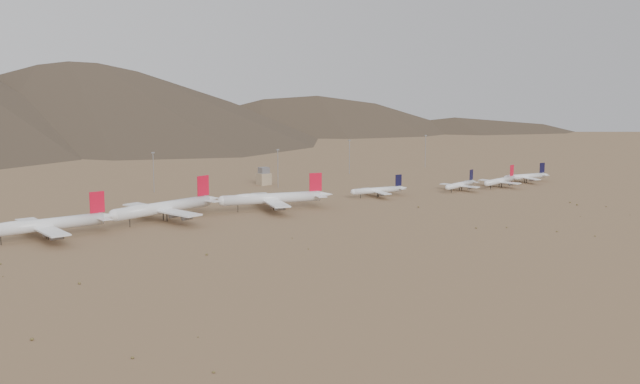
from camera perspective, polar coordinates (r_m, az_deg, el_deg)
ground at (r=428.53m, az=0.66°, el=-1.72°), size 3000.00×3000.00×0.00m
widebody_west at (r=390.29m, az=-18.99°, el=-2.21°), size 67.14×51.62×19.93m
widebody_centre at (r=420.50m, az=-11.07°, el=-1.08°), size 69.37×54.71×21.03m
widebody_east at (r=445.43m, az=-3.40°, el=-0.44°), size 65.21×51.53×19.84m
narrowbody_a at (r=492.42m, az=4.19°, el=0.13°), size 39.42×28.69×13.08m
narrowbody_b at (r=524.40m, az=9.99°, el=0.53°), size 36.64×27.15×12.43m
narrowbody_c at (r=545.27m, az=12.73°, el=0.80°), size 40.29×29.68×13.54m
narrowbody_d at (r=571.97m, az=14.45°, el=1.08°), size 39.19×28.48×12.98m
control_tower at (r=543.57m, az=-4.01°, el=1.06°), size 8.00×8.00×12.00m
mast_west at (r=519.78m, az=-11.76°, el=1.54°), size 2.00×0.60×25.70m
mast_centre at (r=528.64m, az=-3.01°, el=1.83°), size 2.00×0.60×25.70m
mast_east at (r=598.21m, az=2.11°, el=2.64°), size 2.00×0.60×25.70m
mast_far_east at (r=645.17m, az=7.51°, el=3.02°), size 2.00×0.60×25.70m
desert_scrub at (r=355.41m, az=5.43°, el=-3.89°), size 402.48×171.41×0.92m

